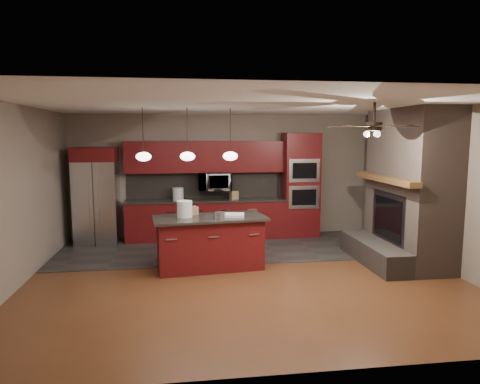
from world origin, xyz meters
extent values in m
plane|color=#5B311B|center=(0.00, 0.00, 0.00)|extent=(7.00, 7.00, 0.00)
cube|color=white|center=(0.00, 0.00, 2.80)|extent=(7.00, 6.00, 0.02)
cube|color=gray|center=(0.00, 3.00, 1.40)|extent=(7.00, 0.02, 2.80)
cube|color=gray|center=(3.50, 0.00, 1.40)|extent=(0.02, 6.00, 2.80)
cube|color=gray|center=(-3.50, 0.00, 1.40)|extent=(0.02, 6.00, 2.80)
cube|color=#2D2A29|center=(0.00, 1.80, 0.01)|extent=(7.00, 2.40, 0.01)
cube|color=brown|center=(3.10, 0.40, 1.40)|extent=(0.80, 2.00, 2.80)
cube|color=#403834|center=(2.45, 0.40, 0.20)|extent=(0.50, 2.00, 0.40)
cube|color=#2D2D30|center=(2.72, 0.40, 0.83)|extent=(0.05, 1.20, 0.95)
cube|color=black|center=(2.70, 0.40, 0.83)|extent=(0.02, 1.00, 0.75)
cube|color=brown|center=(2.60, 0.40, 1.55)|extent=(0.22, 2.10, 0.10)
cube|color=#591013|center=(-0.48, 2.70, 0.43)|extent=(3.55, 0.60, 0.86)
cube|color=black|center=(-0.48, 2.70, 0.88)|extent=(3.59, 0.64, 0.04)
cube|color=black|center=(-0.48, 2.98, 1.20)|extent=(3.55, 0.03, 0.60)
cube|color=#591013|center=(-0.48, 2.83, 1.85)|extent=(3.55, 0.35, 0.70)
cube|color=#591013|center=(1.70, 2.70, 1.19)|extent=(0.80, 0.60, 2.38)
cube|color=silver|center=(1.70, 2.40, 0.95)|extent=(0.70, 0.03, 0.52)
cube|color=black|center=(1.70, 2.38, 0.95)|extent=(0.55, 0.02, 0.35)
cube|color=silver|center=(1.70, 2.40, 1.55)|extent=(0.70, 0.03, 0.52)
cube|color=black|center=(1.70, 2.38, 1.55)|extent=(0.55, 0.02, 0.35)
imported|color=silver|center=(-0.27, 2.75, 1.30)|extent=(0.73, 0.41, 0.50)
cube|color=silver|center=(-2.83, 2.62, 0.89)|extent=(0.89, 0.72, 1.78)
cube|color=#2D2D30|center=(-2.83, 2.26, 0.89)|extent=(0.02, 0.02, 1.76)
cube|color=silver|center=(-2.93, 2.25, 0.94)|extent=(0.03, 0.03, 0.89)
cube|color=silver|center=(-2.73, 2.25, 0.94)|extent=(0.03, 0.03, 0.89)
cube|color=#591013|center=(-2.83, 2.62, 1.93)|extent=(0.89, 0.72, 0.30)
cube|color=#591013|center=(-0.54, 0.49, 0.44)|extent=(1.86, 0.93, 0.88)
cube|color=black|center=(-0.54, 0.49, 0.90)|extent=(2.03, 1.10, 0.04)
cylinder|color=silver|center=(-0.97, 0.52, 1.06)|extent=(0.32, 0.32, 0.28)
cylinder|color=#B5B5BA|center=(-0.37, 0.28, 0.98)|extent=(0.23, 0.23, 0.12)
cube|color=silver|center=(-0.16, 0.48, 0.94)|extent=(0.48, 0.37, 0.04)
cube|color=#90654A|center=(-0.86, 0.73, 0.99)|extent=(0.27, 0.24, 0.14)
cylinder|color=silver|center=(-1.10, 2.70, 1.04)|extent=(0.31, 0.31, 0.27)
cube|color=#987E4E|center=(0.15, 2.65, 0.99)|extent=(0.20, 0.18, 0.18)
cylinder|color=black|center=(-1.65, 0.70, 2.41)|extent=(0.01, 0.01, 0.78)
ellipsoid|color=white|center=(-1.65, 0.70, 1.96)|extent=(0.26, 0.26, 0.16)
cylinder|color=black|center=(-0.90, 0.70, 2.41)|extent=(0.01, 0.01, 0.78)
ellipsoid|color=white|center=(-0.90, 0.70, 1.96)|extent=(0.26, 0.26, 0.16)
cylinder|color=black|center=(-0.15, 0.70, 2.41)|extent=(0.01, 0.01, 0.78)
ellipsoid|color=white|center=(-0.15, 0.70, 1.96)|extent=(0.26, 0.26, 0.16)
cylinder|color=black|center=(1.80, -0.80, 2.65)|extent=(0.04, 0.04, 0.30)
cylinder|color=black|center=(1.80, -0.80, 2.45)|extent=(0.24, 0.24, 0.12)
cube|color=black|center=(2.18, -0.80, 2.45)|extent=(0.60, 0.12, 0.01)
cube|color=black|center=(1.92, -0.44, 2.45)|extent=(0.30, 0.61, 0.01)
cube|color=black|center=(1.49, -0.58, 2.45)|extent=(0.56, 0.45, 0.01)
cube|color=black|center=(1.49, -1.02, 2.45)|extent=(0.56, 0.45, 0.01)
cube|color=black|center=(1.92, -1.16, 2.45)|extent=(0.30, 0.61, 0.01)
camera|label=1|loc=(-1.00, -6.81, 2.31)|focal=32.00mm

